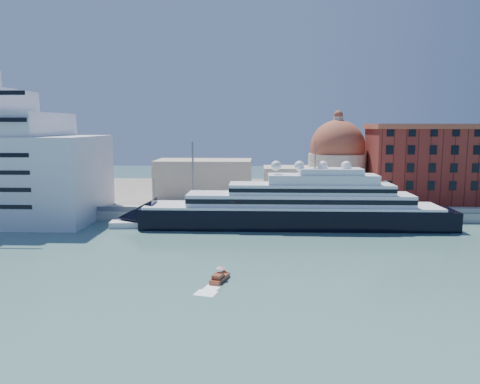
{
  "coord_description": "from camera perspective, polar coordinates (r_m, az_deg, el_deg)",
  "views": [
    {
      "loc": [
        -2.61,
        -89.59,
        24.59
      ],
      "look_at": [
        -6.91,
        18.0,
        9.37
      ],
      "focal_mm": 35.0,
      "sensor_mm": 36.0,
      "label": 1
    }
  ],
  "objects": [
    {
      "name": "church",
      "position": [
        148.21,
        5.77,
        2.71
      ],
      "size": [
        66.0,
        18.0,
        25.5
      ],
      "color": "beige",
      "rests_on": "land"
    },
    {
      "name": "ground",
      "position": [
        92.94,
        3.85,
        -7.32
      ],
      "size": [
        400.0,
        400.0,
        0.0
      ],
      "primitive_type": "plane",
      "color": "#396260",
      "rests_on": "ground"
    },
    {
      "name": "land",
      "position": [
        166.29,
        3.17,
        -0.12
      ],
      "size": [
        260.0,
        72.0,
        2.0
      ],
      "primitive_type": "cube",
      "color": "slate",
      "rests_on": "ground"
    },
    {
      "name": "water_taxi",
      "position": [
        76.03,
        -2.51,
        -10.37
      ],
      "size": [
        3.05,
        5.42,
        2.44
      ],
      "rotation": [
        0.0,
        0.0,
        -0.27
      ],
      "color": "maroon",
      "rests_on": "ground"
    },
    {
      "name": "superyacht",
      "position": [
        114.55,
        5.11,
        -2.22
      ],
      "size": [
        82.08,
        11.38,
        24.53
      ],
      "color": "black",
      "rests_on": "ground"
    },
    {
      "name": "quay",
      "position": [
        125.8,
        3.44,
        -2.66
      ],
      "size": [
        180.0,
        10.0,
        2.5
      ],
      "primitive_type": "cube",
      "color": "gray",
      "rests_on": "ground"
    },
    {
      "name": "quay_fence",
      "position": [
        121.04,
        3.49,
        -2.2
      ],
      "size": [
        180.0,
        0.1,
        1.2
      ],
      "primitive_type": "cube",
      "color": "slate",
      "rests_on": "quay"
    },
    {
      "name": "service_barge",
      "position": [
        117.82,
        -12.42,
        -3.8
      ],
      "size": [
        12.78,
        5.29,
        2.8
      ],
      "rotation": [
        0.0,
        0.0,
        0.09
      ],
      "color": "white",
      "rests_on": "ground"
    },
    {
      "name": "lamp_posts",
      "position": [
        123.16,
        -2.41,
        1.16
      ],
      "size": [
        120.8,
        2.4,
        18.0
      ],
      "color": "slate",
      "rests_on": "quay"
    },
    {
      "name": "warehouse",
      "position": [
        152.14,
        23.36,
        3.31
      ],
      "size": [
        43.0,
        19.0,
        23.25
      ],
      "color": "maroon",
      "rests_on": "land"
    }
  ]
}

